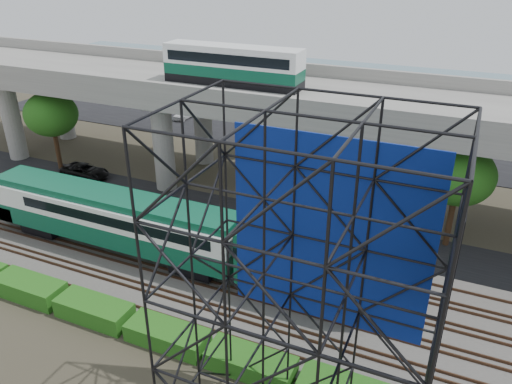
% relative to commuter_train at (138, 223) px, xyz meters
% --- Properties ---
extents(ground, '(140.00, 140.00, 0.00)m').
position_rel_commuter_train_xyz_m(ground, '(5.18, -2.00, -2.88)').
color(ground, '#474233').
rests_on(ground, ground).
extents(ballast_bed, '(90.00, 12.00, 0.20)m').
position_rel_commuter_train_xyz_m(ballast_bed, '(5.18, 0.00, -2.78)').
color(ballast_bed, slate).
rests_on(ballast_bed, ground).
extents(service_road, '(90.00, 5.00, 0.08)m').
position_rel_commuter_train_xyz_m(service_road, '(5.18, 8.50, -2.84)').
color(service_road, black).
rests_on(service_road, ground).
extents(parking_lot, '(90.00, 18.00, 0.08)m').
position_rel_commuter_train_xyz_m(parking_lot, '(5.18, 32.00, -2.84)').
color(parking_lot, black).
rests_on(parking_lot, ground).
extents(harbor_water, '(140.00, 40.00, 0.03)m').
position_rel_commuter_train_xyz_m(harbor_water, '(5.18, 54.00, -2.87)').
color(harbor_water, slate).
rests_on(harbor_water, ground).
extents(rail_tracks, '(90.00, 9.52, 0.16)m').
position_rel_commuter_train_xyz_m(rail_tracks, '(5.18, -0.00, -2.60)').
color(rail_tracks, '#472D1E').
rests_on(rail_tracks, ballast_bed).
extents(commuter_train, '(29.30, 3.06, 4.30)m').
position_rel_commuter_train_xyz_m(commuter_train, '(0.00, 0.00, 0.00)').
color(commuter_train, black).
rests_on(commuter_train, rail_tracks).
extents(overpass, '(80.00, 12.00, 12.40)m').
position_rel_commuter_train_xyz_m(overpass, '(4.83, 14.00, 5.33)').
color(overpass, '#9E9B93').
rests_on(overpass, ground).
extents(scaffold_tower, '(9.36, 6.36, 15.00)m').
position_rel_commuter_train_xyz_m(scaffold_tower, '(14.94, -9.98, 4.59)').
color(scaffold_tower, black).
rests_on(scaffold_tower, ground).
extents(hedge_strip, '(34.60, 1.80, 1.20)m').
position_rel_commuter_train_xyz_m(hedge_strip, '(6.19, -6.30, -2.32)').
color(hedge_strip, '#185212').
rests_on(hedge_strip, ground).
extents(trees, '(40.94, 16.94, 7.69)m').
position_rel_commuter_train_xyz_m(trees, '(0.52, 14.17, 2.69)').
color(trees, '#382314').
rests_on(trees, ground).
extents(suv, '(4.76, 2.25, 1.31)m').
position_rel_commuter_train_xyz_m(suv, '(-13.01, 9.22, -2.14)').
color(suv, black).
rests_on(suv, service_road).
extents(parked_cars, '(36.98, 9.61, 1.31)m').
position_rel_commuter_train_xyz_m(parked_cars, '(4.87, 31.34, -2.20)').
color(parked_cars, white).
rests_on(parked_cars, parking_lot).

